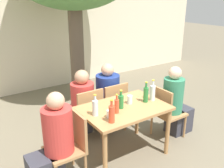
{
  "coord_description": "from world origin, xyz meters",
  "views": [
    {
      "loc": [
        -1.89,
        -2.51,
        2.25
      ],
      "look_at": [
        0.0,
        0.3,
        1.02
      ],
      "focal_mm": 40.0,
      "sensor_mm": 36.0,
      "label": 1
    }
  ],
  "objects_px": {
    "dining_table_front": "(124,114)",
    "patio_chair_0": "(70,143)",
    "green_bottle_3": "(121,101)",
    "person_seated_3": "(105,98)",
    "patio_chair_3": "(113,105)",
    "patio_chair_2": "(87,112)",
    "water_bottle_0": "(153,92)",
    "water_bottle_5": "(95,107)",
    "drinking_glass_0": "(109,114)",
    "person_seated_2": "(81,105)",
    "drinking_glass_1": "(130,100)",
    "soda_bottle_4": "(112,114)",
    "person_seated_1": "(176,105)",
    "soda_bottle_1": "(117,106)",
    "green_bottle_2": "(146,94)",
    "patio_chair_1": "(165,110)",
    "person_seated_0": "(53,145)"
  },
  "relations": [
    {
      "from": "dining_table_front",
      "to": "patio_chair_0",
      "type": "distance_m",
      "value": 0.85
    },
    {
      "from": "green_bottle_3",
      "to": "person_seated_3",
      "type": "bearing_deg",
      "value": 71.19
    },
    {
      "from": "patio_chair_0",
      "to": "green_bottle_3",
      "type": "distance_m",
      "value": 0.86
    },
    {
      "from": "patio_chair_3",
      "to": "patio_chair_2",
      "type": "bearing_deg",
      "value": 0.0
    },
    {
      "from": "water_bottle_0",
      "to": "water_bottle_5",
      "type": "xyz_separation_m",
      "value": [
        -0.94,
        0.04,
        -0.01
      ]
    },
    {
      "from": "drinking_glass_0",
      "to": "person_seated_2",
      "type": "bearing_deg",
      "value": 84.17
    },
    {
      "from": "patio_chair_0",
      "to": "drinking_glass_1",
      "type": "bearing_deg",
      "value": 92.95
    },
    {
      "from": "soda_bottle_4",
      "to": "drinking_glass_1",
      "type": "relative_size",
      "value": 2.45
    },
    {
      "from": "soda_bottle_4",
      "to": "drinking_glass_0",
      "type": "relative_size",
      "value": 2.96
    },
    {
      "from": "person_seated_1",
      "to": "person_seated_2",
      "type": "bearing_deg",
      "value": 56.21
    },
    {
      "from": "dining_table_front",
      "to": "soda_bottle_4",
      "type": "relative_size",
      "value": 3.95
    },
    {
      "from": "patio_chair_2",
      "to": "person_seated_1",
      "type": "distance_m",
      "value": 1.45
    },
    {
      "from": "patio_chair_0",
      "to": "soda_bottle_1",
      "type": "bearing_deg",
      "value": 82.09
    },
    {
      "from": "person_seated_2",
      "to": "patio_chair_3",
      "type": "bearing_deg",
      "value": 154.09
    },
    {
      "from": "patio_chair_3",
      "to": "person_seated_1",
      "type": "xyz_separation_m",
      "value": [
        0.82,
        -0.64,
        0.04
      ]
    },
    {
      "from": "soda_bottle_1",
      "to": "green_bottle_2",
      "type": "xyz_separation_m",
      "value": [
        0.55,
        0.06,
        0.02
      ]
    },
    {
      "from": "patio_chair_1",
      "to": "patio_chair_3",
      "type": "distance_m",
      "value": 0.87
    },
    {
      "from": "green_bottle_2",
      "to": "patio_chair_1",
      "type": "bearing_deg",
      "value": 3.79
    },
    {
      "from": "dining_table_front",
      "to": "patio_chair_3",
      "type": "relative_size",
      "value": 1.35
    },
    {
      "from": "patio_chair_0",
      "to": "patio_chair_3",
      "type": "height_order",
      "value": "same"
    },
    {
      "from": "water_bottle_0",
      "to": "green_bottle_3",
      "type": "height_order",
      "value": "water_bottle_0"
    },
    {
      "from": "patio_chair_1",
      "to": "person_seated_3",
      "type": "relative_size",
      "value": 0.75
    },
    {
      "from": "person_seated_0",
      "to": "person_seated_1",
      "type": "bearing_deg",
      "value": 90.0
    },
    {
      "from": "dining_table_front",
      "to": "soda_bottle_1",
      "type": "xyz_separation_m",
      "value": [
        -0.19,
        -0.09,
        0.2
      ]
    },
    {
      "from": "soda_bottle_4",
      "to": "person_seated_1",
      "type": "bearing_deg",
      "value": 10.31
    },
    {
      "from": "water_bottle_0",
      "to": "soda_bottle_1",
      "type": "xyz_separation_m",
      "value": [
        -0.67,
        -0.05,
        -0.02
      ]
    },
    {
      "from": "water_bottle_0",
      "to": "patio_chair_3",
      "type": "bearing_deg",
      "value": 110.28
    },
    {
      "from": "drinking_glass_0",
      "to": "water_bottle_5",
      "type": "bearing_deg",
      "value": 126.47
    },
    {
      "from": "patio_chair_3",
      "to": "person_seated_2",
      "type": "height_order",
      "value": "person_seated_2"
    },
    {
      "from": "patio_chair_0",
      "to": "person_seated_0",
      "type": "relative_size",
      "value": 0.73
    },
    {
      "from": "patio_chair_2",
      "to": "drinking_glass_0",
      "type": "distance_m",
      "value": 0.85
    },
    {
      "from": "person_seated_1",
      "to": "soda_bottle_1",
      "type": "xyz_separation_m",
      "value": [
        -1.25,
        -0.09,
        0.34
      ]
    },
    {
      "from": "patio_chair_3",
      "to": "person_seated_3",
      "type": "xyz_separation_m",
      "value": [
        0.0,
        0.23,
        0.04
      ]
    },
    {
      "from": "water_bottle_5",
      "to": "drinking_glass_1",
      "type": "xyz_separation_m",
      "value": [
        0.59,
        0.04,
        -0.05
      ]
    },
    {
      "from": "patio_chair_3",
      "to": "person_seated_0",
      "type": "distance_m",
      "value": 1.44
    },
    {
      "from": "person_seated_1",
      "to": "green_bottle_3",
      "type": "distance_m",
      "value": 1.17
    },
    {
      "from": "person_seated_2",
      "to": "patio_chair_1",
      "type": "bearing_deg",
      "value": 140.81
    },
    {
      "from": "patio_chair_3",
      "to": "soda_bottle_4",
      "type": "xyz_separation_m",
      "value": [
        -0.62,
        -0.9,
        0.39
      ]
    },
    {
      "from": "person_seated_2",
      "to": "water_bottle_5",
      "type": "bearing_deg",
      "value": 75.89
    },
    {
      "from": "patio_chair_1",
      "to": "patio_chair_3",
      "type": "height_order",
      "value": "same"
    },
    {
      "from": "water_bottle_0",
      "to": "water_bottle_5",
      "type": "bearing_deg",
      "value": 177.28
    },
    {
      "from": "patio_chair_1",
      "to": "patio_chair_0",
      "type": "bearing_deg",
      "value": 90.0
    },
    {
      "from": "person_seated_0",
      "to": "green_bottle_3",
      "type": "xyz_separation_m",
      "value": [
        1.0,
        -0.0,
        0.32
      ]
    },
    {
      "from": "drinking_glass_1",
      "to": "person_seated_1",
      "type": "bearing_deg",
      "value": -3.08
    },
    {
      "from": "patio_chair_1",
      "to": "person_seated_0",
      "type": "distance_m",
      "value": 1.88
    },
    {
      "from": "patio_chair_0",
      "to": "person_seated_1",
      "type": "distance_m",
      "value": 1.89
    },
    {
      "from": "patio_chair_3",
      "to": "green_bottle_3",
      "type": "xyz_separation_m",
      "value": [
        -0.29,
        -0.64,
        0.38
      ]
    },
    {
      "from": "patio_chair_1",
      "to": "patio_chair_3",
      "type": "bearing_deg",
      "value": 42.75
    },
    {
      "from": "dining_table_front",
      "to": "soda_bottle_1",
      "type": "height_order",
      "value": "soda_bottle_1"
    },
    {
      "from": "person_seated_1",
      "to": "water_bottle_5",
      "type": "bearing_deg",
      "value": 89.74
    }
  ]
}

